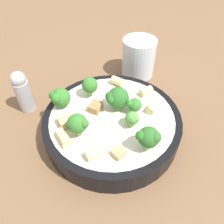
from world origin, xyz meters
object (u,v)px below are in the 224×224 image
broccoli_floret_3 (148,137)px  rigatoni_1 (146,91)px  chicken_chunk_1 (66,123)px  chicken_chunk_2 (119,153)px  rigatoni_4 (63,138)px  chicken_chunk_0 (95,107)px  pepper_shaker (23,92)px  drinking_glass (138,60)px  broccoli_floret_0 (90,85)px  rigatoni_3 (118,81)px  broccoli_floret_1 (134,105)px  rigatoni_0 (94,153)px  broccoli_floret_4 (77,124)px  pasta_bowl (112,123)px  rigatoni_2 (152,108)px  broccoli_floret_6 (60,97)px  broccoli_floret_2 (132,119)px  broccoli_floret_5 (118,98)px

broccoli_floret_3 → rigatoni_1: 0.13m
chicken_chunk_1 → chicken_chunk_2: size_ratio=1.38×
rigatoni_4 → chicken_chunk_0: rigatoni_4 is taller
rigatoni_1 → chicken_chunk_0: size_ratio=1.04×
pepper_shaker → drinking_glass: bearing=-165.7°
chicken_chunk_1 → broccoli_floret_0: bearing=-127.5°
rigatoni_3 → rigatoni_1: bearing=136.7°
broccoli_floret_1 → rigatoni_0: broccoli_floret_1 is taller
broccoli_floret_4 → chicken_chunk_2: size_ratio=2.37×
pasta_bowl → chicken_chunk_0: 0.04m
broccoli_floret_3 → pepper_shaker: 0.26m
rigatoni_2 → pepper_shaker: (0.22, -0.11, -0.00)m
rigatoni_3 → chicken_chunk_2: 0.17m
pasta_bowl → rigatoni_2: bearing=175.8°
rigatoni_1 → broccoli_floret_0: bearing=-12.4°
rigatoni_0 → broccoli_floret_4: bearing=-70.6°
broccoli_floret_0 → broccoli_floret_6: (0.06, 0.02, -0.00)m
broccoli_floret_1 → broccoli_floret_4: (0.10, 0.03, 0.01)m
rigatoni_3 → chicken_chunk_0: 0.08m
chicken_chunk_0 → chicken_chunk_2: size_ratio=1.37×
broccoli_floret_0 → pepper_shaker: (0.13, -0.04, -0.02)m
broccoli_floret_6 → drinking_glass: bearing=-147.5°
broccoli_floret_6 → rigatoni_3: size_ratio=1.51×
rigatoni_4 → chicken_chunk_2: rigatoni_4 is taller
chicken_chunk_1 → chicken_chunk_2: bearing=132.4°
broccoli_floret_2 → broccoli_floret_3: size_ratio=0.69×
broccoli_floret_1 → rigatoni_4: size_ratio=0.98×
chicken_chunk_0 → chicken_chunk_1: 0.06m
broccoli_floret_1 → broccoli_floret_5: 0.03m
broccoli_floret_1 → chicken_chunk_1: bearing=1.7°
pasta_bowl → broccoli_floret_3: (-0.03, 0.08, 0.04)m
broccoli_floret_2 → rigatoni_2: (-0.04, -0.02, -0.01)m
broccoli_floret_4 → chicken_chunk_0: (-0.04, -0.05, -0.02)m
rigatoni_2 → broccoli_floret_6: bearing=-19.2°
chicken_chunk_1 → drinking_glass: drinking_glass is taller
rigatoni_2 → chicken_chunk_2: size_ratio=1.16×
chicken_chunk_0 → rigatoni_2: bearing=164.2°
broccoli_floret_3 → broccoli_floret_6: 0.17m
broccoli_floret_2 → chicken_chunk_1: bearing=-13.5°
rigatoni_4 → broccoli_floret_6: bearing=-92.1°
pasta_bowl → rigatoni_2: rigatoni_2 is taller
rigatoni_0 → rigatoni_2: size_ratio=1.23×
rigatoni_0 → drinking_glass: size_ratio=0.28×
broccoli_floret_4 → rigatoni_3: 0.14m
broccoli_floret_6 → chicken_chunk_1: broccoli_floret_6 is taller
broccoli_floret_5 → chicken_chunk_0: (0.04, -0.00, -0.02)m
rigatoni_1 → drinking_glass: bearing=-102.7°
broccoli_floret_5 → rigatoni_1: (-0.06, -0.02, -0.02)m
pasta_bowl → broccoli_floret_5: broccoli_floret_5 is taller
broccoli_floret_1 → drinking_glass: drinking_glass is taller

